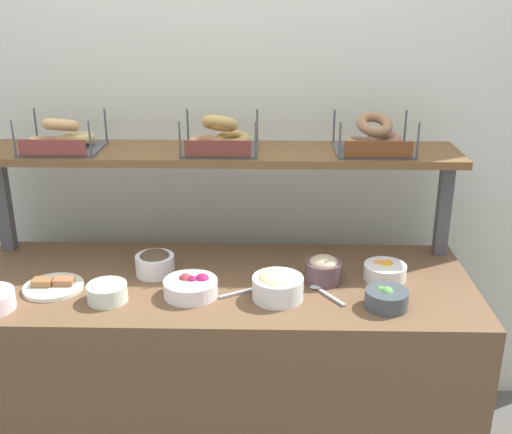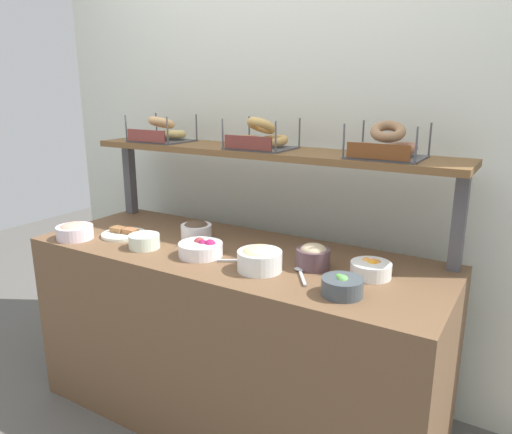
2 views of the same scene
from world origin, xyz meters
name	(u,v)px [view 2 (image 2 of 2)]	position (x,y,z in m)	size (l,w,h in m)	color
ground_plane	(235,414)	(0.00, 0.00, 0.00)	(8.00, 8.00, 0.00)	#595651
back_wall	(290,158)	(0.00, 0.55, 1.20)	(3.09, 0.06, 2.40)	silver
deli_counter	(234,337)	(0.00, 0.00, 0.42)	(1.89, 0.70, 0.85)	brown
shelf_riser_left	(130,179)	(-0.89, 0.27, 1.05)	(0.05, 0.05, 0.40)	#4C4C51
shelf_riser_right	(459,222)	(0.89, 0.27, 1.05)	(0.05, 0.05, 0.40)	#4C4C51
upper_shelf	(263,152)	(0.00, 0.27, 1.26)	(1.85, 0.32, 0.03)	brown
bowl_chocolate_spread	(196,230)	(-0.24, 0.05, 0.90)	(0.15, 0.15, 0.10)	white
bowl_cream_cheese	(144,240)	(-0.37, -0.17, 0.89)	(0.14, 0.14, 0.08)	white
bowl_lox_spread	(75,231)	(-0.76, -0.24, 0.89)	(0.17, 0.17, 0.08)	silver
bowl_hummus	(313,256)	(0.39, 0.00, 0.90)	(0.14, 0.14, 0.10)	#573E45
bowl_fruit_salad	(371,269)	(0.62, 0.03, 0.88)	(0.16, 0.16, 0.07)	white
bowl_veggie_mix	(342,286)	(0.59, -0.19, 0.89)	(0.15, 0.15, 0.08)	#434D54
bowl_egg_salad	(260,258)	(0.22, -0.14, 0.90)	(0.18, 0.18, 0.10)	white
bowl_beet_salad	(201,249)	(-0.08, -0.12, 0.88)	(0.19, 0.19, 0.08)	white
serving_plate_white	(124,234)	(-0.59, -0.08, 0.86)	(0.21, 0.21, 0.04)	white
serving_spoon_near_plate	(301,273)	(0.38, -0.09, 0.86)	(0.12, 0.15, 0.01)	#B7B7BC
serving_spoon_by_edge	(246,260)	(0.12, -0.09, 0.86)	(0.16, 0.10, 0.01)	#B7B7BC
bagel_basket_plain	(161,133)	(-0.61, 0.25, 1.33)	(0.30, 0.27, 0.14)	#4C4C51
bagel_basket_sesame	(261,138)	(0.00, 0.25, 1.33)	(0.29, 0.26, 0.16)	#4C4C51
bagel_basket_everything	(386,146)	(0.59, 0.25, 1.33)	(0.29, 0.26, 0.15)	#4C4C51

